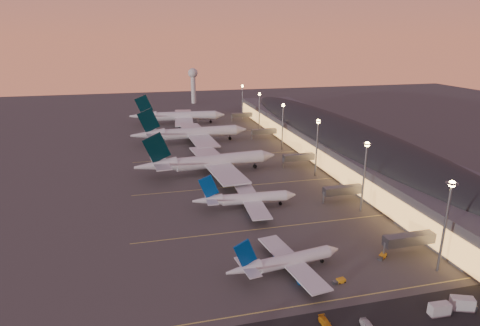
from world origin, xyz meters
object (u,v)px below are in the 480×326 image
object	(u,v)px
airliner_wide_far	(178,116)
service_van_d	(326,323)
catering_truck_a	(440,309)
baggage_tug_a	(339,281)
airliner_narrow_north	(245,199)
radar_tower	(193,80)
service_van_c	(368,326)
baggage_tug_b	(382,256)
catering_truck_b	(463,304)
airliner_narrow_south	(285,261)
airliner_wide_mid	(191,133)
airliner_wide_near	(208,162)

from	to	relation	value
airliner_wide_far	service_van_d	size ratio (longest dim) A/B	14.74
catering_truck_a	baggage_tug_a	bearing A→B (deg)	136.82
airliner_narrow_north	baggage_tug_a	bearing A→B (deg)	-74.85
airliner_narrow_north	radar_tower	distance (m)	248.29
catering_truck_a	service_van_d	distance (m)	26.99
baggage_tug_a	service_van_c	bearing A→B (deg)	-105.37
baggage_tug_b	catering_truck_b	distance (m)	25.16
baggage_tug_b	radar_tower	bearing A→B (deg)	56.93
airliner_narrow_south	baggage_tug_b	xyz separation A→B (m)	(29.31, -0.09, -2.62)
airliner_narrow_north	baggage_tug_b	size ratio (longest dim) A/B	10.31
baggage_tug_b	service_van_d	world-z (taller)	service_van_d
airliner_narrow_north	service_van_d	distance (m)	65.50
service_van_d	airliner_wide_mid	bearing A→B (deg)	92.08
airliner_wide_far	service_van_d	world-z (taller)	airliner_wide_far
airliner_wide_far	baggage_tug_b	world-z (taller)	airliner_wide_far
radar_tower	catering_truck_a	distance (m)	316.50
baggage_tug_a	service_van_c	distance (m)	17.44
airliner_narrow_south	service_van_d	size ratio (longest dim) A/B	7.34
catering_truck_a	service_van_d	size ratio (longest dim) A/B	1.15
airliner_wide_far	service_van_c	xyz separation A→B (m)	(18.98, -224.66, -4.72)
baggage_tug_b	airliner_wide_mid	bearing A→B (deg)	68.21
baggage_tug_a	baggage_tug_b	size ratio (longest dim) A/B	0.94
airliner_wide_far	radar_tower	size ratio (longest dim) A/B	2.08
airliner_wide_far	baggage_tug_a	bearing A→B (deg)	-79.09
service_van_d	radar_tower	bearing A→B (deg)	86.82
radar_tower	baggage_tug_a	bearing A→B (deg)	-90.45
airliner_wide_near	catering_truck_a	bearing A→B (deg)	-78.39
airliner_wide_far	radar_tower	bearing A→B (deg)	80.69
airliner_wide_far	catering_truck_a	xyz separation A→B (m)	(37.44, -224.18, -4.21)
airliner_narrow_south	airliner_wide_mid	bearing A→B (deg)	84.23
airliner_narrow_south	airliner_narrow_north	xyz separation A→B (m)	(0.25, 43.34, 0.46)
airliner_narrow_south	radar_tower	xyz separation A→B (m)	(14.15, 290.56, 18.76)
airliner_narrow_north	baggage_tug_b	distance (m)	52.35
airliner_wide_mid	catering_truck_b	xyz separation A→B (m)	(41.66, -167.78, -4.23)
radar_tower	airliner_wide_far	bearing A→B (deg)	-104.40
service_van_c	airliner_wide_near	bearing A→B (deg)	100.16
airliner_wide_far	catering_truck_a	bearing A→B (deg)	-75.43
airliner_wide_near	airliner_narrow_south	bearing A→B (deg)	-91.51
airliner_narrow_south	airliner_wide_mid	world-z (taller)	airliner_wide_mid
radar_tower	service_van_d	world-z (taller)	radar_tower
baggage_tug_b	airliner_narrow_south	bearing A→B (deg)	143.77
airliner_wide_far	service_van_c	bearing A→B (deg)	-80.08
radar_tower	catering_truck_a	world-z (taller)	radar_tower
service_van_c	airliner_narrow_north	bearing A→B (deg)	99.72
radar_tower	catering_truck_b	distance (m)	316.55
airliner_narrow_south	catering_truck_b	world-z (taller)	airliner_narrow_south
catering_truck_b	service_van_d	distance (m)	33.38
service_van_c	airliner_narrow_south	bearing A→B (deg)	112.75
radar_tower	airliner_narrow_south	bearing A→B (deg)	-92.79
service_van_d	baggage_tug_a	bearing A→B (deg)	52.20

